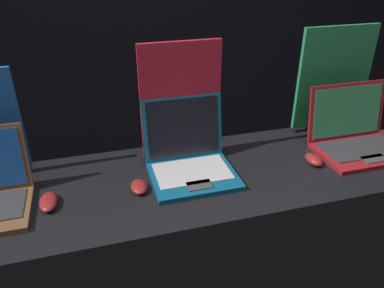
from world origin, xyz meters
TOP-DOWN VIEW (x-y plane):
  - display_counter at (0.00, 0.30)m, footprint 2.01×0.60m
  - mouse_front at (-0.53, 0.26)m, footprint 0.06×0.12m
  - laptop_middle at (0.01, 0.35)m, footprint 0.34×0.33m
  - mouse_middle at (-0.21, 0.26)m, footprint 0.06×0.10m
  - promo_stand_middle at (0.01, 0.47)m, footprint 0.34×0.07m
  - laptop_back at (0.79, 0.32)m, footprint 0.39×0.31m
  - mouse_back at (0.54, 0.26)m, footprint 0.06×0.10m
  - promo_stand_back at (0.79, 0.55)m, footprint 0.38×0.07m

SIDE VIEW (x-z plane):
  - display_counter at x=0.00m, z-range 0.00..0.92m
  - mouse_middle at x=-0.21m, z-range 0.92..0.95m
  - mouse_front at x=-0.53m, z-range 0.92..0.95m
  - mouse_back at x=0.54m, z-range 0.92..0.96m
  - laptop_back at x=0.79m, z-range 0.84..1.12m
  - laptop_middle at x=0.01m, z-range 0.84..1.13m
  - promo_stand_middle at x=0.01m, z-range 0.91..1.41m
  - promo_stand_back at x=0.79m, z-range 0.91..1.42m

